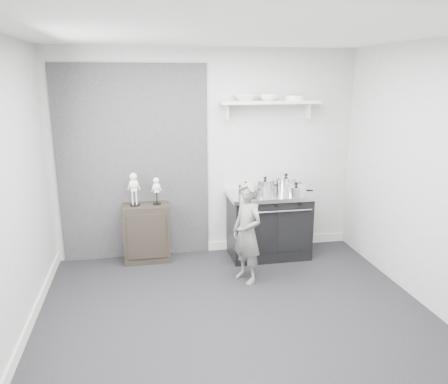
{
  "coord_description": "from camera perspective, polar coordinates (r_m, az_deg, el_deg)",
  "views": [
    {
      "loc": [
        -0.87,
        -3.8,
        2.35
      ],
      "look_at": [
        0.06,
        0.95,
        1.05
      ],
      "focal_mm": 35.0,
      "sensor_mm": 36.0,
      "label": 1
    }
  ],
  "objects": [
    {
      "name": "pot_front_right",
      "position": [
        5.62,
        9.39,
        0.19
      ],
      "size": [
        0.37,
        0.28,
        0.18
      ],
      "color": "silver",
      "rests_on": "stove"
    },
    {
      "name": "plate_stack",
      "position": [
        5.84,
        9.23,
        12.04
      ],
      "size": [
        0.25,
        0.25,
        0.06
      ],
      "primitive_type": "cylinder",
      "color": "white",
      "rests_on": "wall_shelf"
    },
    {
      "name": "stove",
      "position": [
        5.85,
        5.84,
        -4.19
      ],
      "size": [
        1.08,
        0.68,
        0.87
      ],
      "color": "black",
      "rests_on": "ground"
    },
    {
      "name": "child",
      "position": [
        5.05,
        3.05,
        -5.34
      ],
      "size": [
        0.45,
        0.52,
        1.19
      ],
      "primitive_type": "imported",
      "rotation": [
        0.0,
        0.0,
        -1.12
      ],
      "color": "slate",
      "rests_on": "ground"
    },
    {
      "name": "side_cabinet",
      "position": [
        5.76,
        -10.08,
        -5.27
      ],
      "size": [
        0.58,
        0.34,
        0.76
      ],
      "primitive_type": "cube",
      "color": "black",
      "rests_on": "ground"
    },
    {
      "name": "pot_back_left",
      "position": [
        5.82,
        5.38,
        0.93
      ],
      "size": [
        0.33,
        0.25,
        0.19
      ],
      "color": "silver",
      "rests_on": "stove"
    },
    {
      "name": "skeleton_torso",
      "position": [
        5.59,
        -8.81,
        0.39
      ],
      "size": [
        0.11,
        0.07,
        0.4
      ],
      "primitive_type": null,
      "color": "silver",
      "rests_on": "side_cabinet"
    },
    {
      "name": "room_shell",
      "position": [
        4.09,
        0.13,
        4.98
      ],
      "size": [
        4.02,
        3.62,
        2.71
      ],
      "color": "#A3A3A0",
      "rests_on": "ground"
    },
    {
      "name": "pot_front_left",
      "position": [
        5.55,
        2.87,
        0.31
      ],
      "size": [
        0.29,
        0.2,
        0.19
      ],
      "color": "silver",
      "rests_on": "stove"
    },
    {
      "name": "bowl_small",
      "position": [
        5.72,
        5.83,
        12.18
      ],
      "size": [
        0.24,
        0.24,
        0.08
      ],
      "primitive_type": "imported",
      "color": "white",
      "rests_on": "wall_shelf"
    },
    {
      "name": "ground",
      "position": [
        4.55,
        1.64,
        -16.08
      ],
      "size": [
        4.0,
        4.0,
        0.0
      ],
      "primitive_type": "plane",
      "color": "black",
      "rests_on": "ground"
    },
    {
      "name": "wall_shelf",
      "position": [
        5.74,
        6.01,
        11.49
      ],
      "size": [
        1.3,
        0.26,
        0.24
      ],
      "color": "silver",
      "rests_on": "room_shell"
    },
    {
      "name": "pot_back_right",
      "position": [
        5.87,
        8.07,
        1.14
      ],
      "size": [
        0.36,
        0.27,
        0.23
      ],
      "color": "silver",
      "rests_on": "stove"
    },
    {
      "name": "skeleton_full",
      "position": [
        5.58,
        -11.7,
        0.68
      ],
      "size": [
        0.14,
        0.09,
        0.49
      ],
      "primitive_type": null,
      "color": "silver",
      "rests_on": "side_cabinet"
    },
    {
      "name": "bowl_large",
      "position": [
        5.64,
        2.77,
        12.17
      ],
      "size": [
        0.29,
        0.29,
        0.07
      ],
      "primitive_type": "imported",
      "color": "white",
      "rests_on": "wall_shelf"
    }
  ]
}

